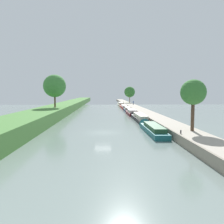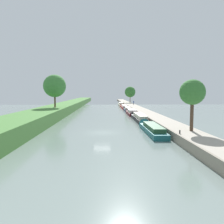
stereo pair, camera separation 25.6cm
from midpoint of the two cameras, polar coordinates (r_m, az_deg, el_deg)
The scene contains 16 objects.
ground_plane at distance 36.35m, azimuth -2.40°, elevation -4.97°, with size 160.00×160.00×0.00m, color slate.
left_grassy_bank at distance 38.50m, azimuth -22.05°, elevation -3.01°, with size 7.34×260.00×2.34m.
right_towpath at distance 37.87m, azimuth 14.80°, elevation -3.88°, with size 3.84×260.00×1.11m.
stone_quay at distance 37.33m, azimuth 11.78°, elevation -3.91°, with size 0.25×260.00×1.16m.
narrowboat_teal at distance 37.00m, azimuth 9.46°, elevation -3.98°, with size 2.10×13.41×1.99m.
narrowboat_black at distance 51.79m, azimuth 6.45°, elevation -1.34°, with size 1.94×16.06×2.11m.
narrowboat_maroon at distance 65.68m, azimuth 4.52°, elevation -0.04°, with size 2.19×11.67×2.21m.
narrowboat_navy at distance 77.27m, azimuth 3.57°, elevation 0.65°, with size 1.81×10.65×1.92m.
narrowboat_red at distance 90.73m, azimuth 2.77°, elevation 1.28°, with size 1.82×15.33×1.82m.
narrowboat_cream at distance 106.54m, azimuth 1.96°, elevation 1.87°, with size 2.00×14.18×2.15m.
tree_rightbank_near at distance 32.40m, azimuth 18.82°, elevation 4.45°, with size 3.32×3.32×6.73m.
tree_rightbank_midnear at distance 114.02m, azimuth 4.22°, elevation 4.84°, with size 5.14×5.14×7.68m.
tree_leftbank_downstream at distance 60.72m, azimuth -13.81°, elevation 6.13°, with size 5.61×5.61×8.18m.
person_walking at distance 96.06m, azimuth 5.08°, elevation 2.32°, with size 0.34×0.34×1.66m.
mooring_bollard_near at distance 30.09m, azimuth 16.05°, elevation -4.64°, with size 0.16×0.16×0.45m.
mooring_bollard_far at distance 113.02m, azimuth 2.72°, elevation 2.38°, with size 0.16×0.16×0.45m.
Camera 1 is at (0.14, -35.82, 6.20)m, focal length 37.86 mm.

